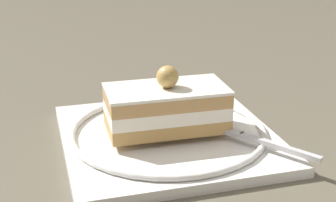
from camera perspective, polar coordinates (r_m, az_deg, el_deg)
The scene contains 4 objects.
ground_plane at distance 0.53m, azimuth 0.83°, elevation -4.73°, with size 2.40×2.40×0.00m, color #5B5545.
dessert_plate at distance 0.53m, azimuth 0.00°, elevation -3.92°, with size 0.26×0.26×0.02m.
cake_slice at distance 0.52m, azimuth -0.20°, elevation -0.54°, with size 0.09×0.13×0.07m.
fork at distance 0.50m, azimuth 9.90°, elevation -4.29°, with size 0.09×0.10×0.00m.
Camera 1 is at (-0.48, 0.03, 0.23)m, focal length 53.61 mm.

